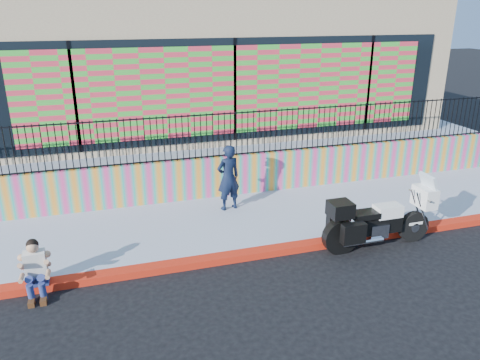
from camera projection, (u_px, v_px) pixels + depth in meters
name	position (u px, v px, depth m)	size (l,w,h in m)	color
ground	(289.00, 251.00, 10.18)	(90.00, 90.00, 0.00)	black
red_curb	(289.00, 248.00, 10.15)	(16.00, 0.30, 0.15)	#B5230C
sidewalk	(263.00, 218.00, 11.63)	(16.00, 3.00, 0.15)	#959FB3
mural_wall	(244.00, 174.00, 12.85)	(16.00, 0.20, 1.10)	#E63C84
metal_fence	(244.00, 133.00, 12.46)	(15.80, 0.04, 1.20)	black
elevated_platform	(203.00, 132.00, 17.46)	(16.00, 10.00, 1.25)	#959FB3
storefront_building	(203.00, 61.00, 16.36)	(14.00, 8.06, 4.00)	tan
police_motorcycle	(377.00, 219.00, 10.15)	(2.54, 0.84, 1.58)	black
police_officer	(228.00, 178.00, 11.70)	(0.62, 0.40, 1.69)	black
seated_man	(36.00, 274.00, 8.45)	(0.54, 0.71, 1.06)	navy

